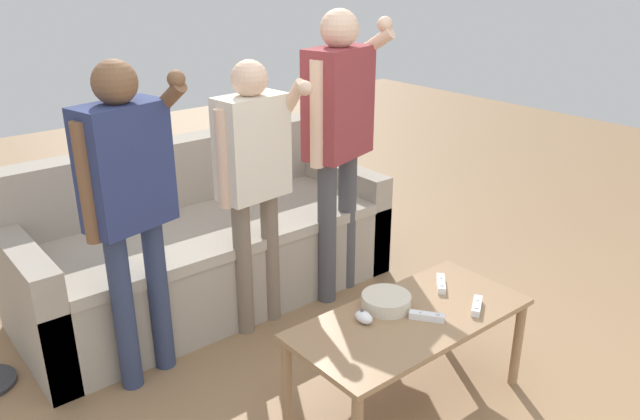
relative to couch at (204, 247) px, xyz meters
name	(u,v)px	position (x,y,z in m)	size (l,w,h in m)	color
couch	(204,247)	(0.00, 0.00, 0.00)	(2.10, 0.87, 0.88)	#9E9384
coffee_table	(410,328)	(0.19, -1.44, 0.09)	(1.06, 0.50, 0.45)	#997551
snack_bowl	(386,301)	(0.16, -1.32, 0.17)	(0.21, 0.21, 0.06)	beige
game_remote_nunchuk	(364,317)	(0.00, -1.35, 0.17)	(0.06, 0.09, 0.05)	white
player_left	(128,191)	(-0.61, -0.52, 0.63)	(0.47, 0.29, 1.49)	#2D3856
player_center	(254,168)	(0.06, -0.47, 0.59)	(0.44, 0.32, 1.42)	#756656
player_right	(339,125)	(0.61, -0.47, 0.72)	(0.52, 0.32, 1.63)	#47474C
game_remote_wand_near	(427,316)	(0.22, -1.50, 0.16)	(0.12, 0.14, 0.03)	white
game_remote_wand_far	(441,284)	(0.49, -1.35, 0.16)	(0.14, 0.13, 0.03)	white
game_remote_wand_spare	(477,306)	(0.45, -1.58, 0.16)	(0.14, 0.11, 0.03)	white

